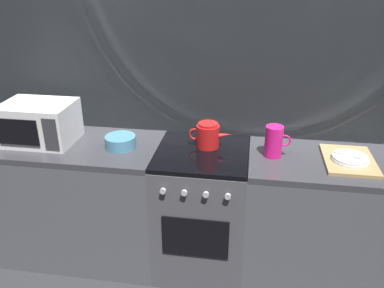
% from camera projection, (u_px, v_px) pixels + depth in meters
% --- Properties ---
extents(ground_plane, '(8.00, 8.00, 0.00)m').
position_uv_depth(ground_plane, '(201.00, 261.00, 2.93)').
color(ground_plane, '#2D2D33').
extents(back_wall, '(3.60, 0.05, 2.40)m').
position_uv_depth(back_wall, '(209.00, 92.00, 2.72)').
color(back_wall, gray).
rests_on(back_wall, ground_plane).
extents(counter_left, '(1.20, 0.60, 0.90)m').
position_uv_depth(counter_left, '(78.00, 199.00, 2.87)').
color(counter_left, '#515459').
rests_on(counter_left, ground_plane).
extents(stove_unit, '(0.60, 0.63, 0.90)m').
position_uv_depth(stove_unit, '(202.00, 210.00, 2.74)').
color(stove_unit, '#4C4C51').
rests_on(stove_unit, ground_plane).
extents(counter_right, '(1.20, 0.60, 0.90)m').
position_uv_depth(counter_right, '(337.00, 222.00, 2.62)').
color(counter_right, '#515459').
rests_on(counter_right, ground_plane).
extents(microwave, '(0.46, 0.35, 0.27)m').
position_uv_depth(microwave, '(39.00, 123.00, 2.65)').
color(microwave, white).
rests_on(microwave, counter_left).
extents(kettle, '(0.28, 0.15, 0.17)m').
position_uv_depth(kettle, '(208.00, 135.00, 2.59)').
color(kettle, red).
rests_on(kettle, stove_unit).
extents(mixing_bowl, '(0.20, 0.20, 0.08)m').
position_uv_depth(mixing_bowl, '(121.00, 142.00, 2.60)').
color(mixing_bowl, teal).
rests_on(mixing_bowl, counter_left).
extents(pitcher, '(0.16, 0.11, 0.20)m').
position_uv_depth(pitcher, '(274.00, 141.00, 2.46)').
color(pitcher, '#E5197A').
rests_on(pitcher, counter_right).
extents(dish_pile, '(0.30, 0.40, 0.06)m').
position_uv_depth(dish_pile, '(349.00, 160.00, 2.41)').
color(dish_pile, tan).
rests_on(dish_pile, counter_right).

